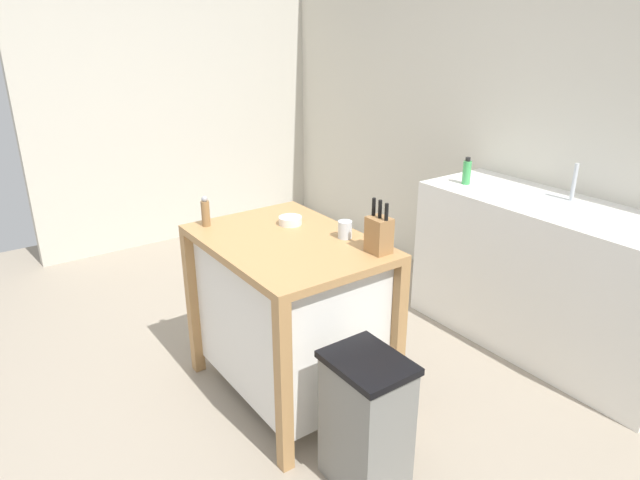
{
  "coord_description": "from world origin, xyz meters",
  "views": [
    {
      "loc": [
        2.12,
        -1.2,
        1.92
      ],
      "look_at": [
        -0.1,
        0.37,
        0.84
      ],
      "focal_mm": 31.78,
      "sensor_mm": 36.0,
      "label": 1
    }
  ],
  "objects_px": {
    "drinking_cup": "(345,230)",
    "trash_bin": "(366,422)",
    "knife_block": "(379,234)",
    "bottle_spray_cleaner": "(467,172)",
    "kitchen_island": "(289,309)",
    "pepper_grinder": "(205,212)",
    "sink_faucet": "(574,182)",
    "bowl_ceramic_small": "(290,220)"
  },
  "relations": [
    {
      "from": "drinking_cup",
      "to": "trash_bin",
      "type": "bearing_deg",
      "value": -29.53
    },
    {
      "from": "knife_block",
      "to": "bottle_spray_cleaner",
      "type": "distance_m",
      "value": 1.25
    },
    {
      "from": "kitchen_island",
      "to": "pepper_grinder",
      "type": "height_order",
      "value": "pepper_grinder"
    },
    {
      "from": "drinking_cup",
      "to": "sink_faucet",
      "type": "xyz_separation_m",
      "value": [
        0.35,
        1.4,
        0.09
      ]
    },
    {
      "from": "kitchen_island",
      "to": "bowl_ceramic_small",
      "type": "xyz_separation_m",
      "value": [
        -0.17,
        0.13,
        0.41
      ]
    },
    {
      "from": "bowl_ceramic_small",
      "to": "trash_bin",
      "type": "relative_size",
      "value": 0.2
    },
    {
      "from": "drinking_cup",
      "to": "sink_faucet",
      "type": "relative_size",
      "value": 0.4
    },
    {
      "from": "kitchen_island",
      "to": "bottle_spray_cleaner",
      "type": "xyz_separation_m",
      "value": [
        -0.09,
        1.41,
        0.5
      ]
    },
    {
      "from": "knife_block",
      "to": "trash_bin",
      "type": "height_order",
      "value": "knife_block"
    },
    {
      "from": "kitchen_island",
      "to": "pepper_grinder",
      "type": "relative_size",
      "value": 6.19
    },
    {
      "from": "kitchen_island",
      "to": "trash_bin",
      "type": "height_order",
      "value": "kitchen_island"
    },
    {
      "from": "kitchen_island",
      "to": "bottle_spray_cleaner",
      "type": "height_order",
      "value": "bottle_spray_cleaner"
    },
    {
      "from": "kitchen_island",
      "to": "drinking_cup",
      "type": "bearing_deg",
      "value": 58.64
    },
    {
      "from": "kitchen_island",
      "to": "trash_bin",
      "type": "distance_m",
      "value": 0.77
    },
    {
      "from": "bottle_spray_cleaner",
      "to": "drinking_cup",
      "type": "bearing_deg",
      "value": -78.28
    },
    {
      "from": "kitchen_island",
      "to": "sink_faucet",
      "type": "bearing_deg",
      "value": 73.13
    },
    {
      "from": "knife_block",
      "to": "sink_faucet",
      "type": "xyz_separation_m",
      "value": [
        0.11,
        1.38,
        0.05
      ]
    },
    {
      "from": "bottle_spray_cleaner",
      "to": "sink_faucet",
      "type": "bearing_deg",
      "value": 21.52
    },
    {
      "from": "kitchen_island",
      "to": "bowl_ceramic_small",
      "type": "height_order",
      "value": "bowl_ceramic_small"
    },
    {
      "from": "sink_faucet",
      "to": "pepper_grinder",
      "type": "bearing_deg",
      "value": -115.76
    },
    {
      "from": "bowl_ceramic_small",
      "to": "pepper_grinder",
      "type": "relative_size",
      "value": 0.75
    },
    {
      "from": "drinking_cup",
      "to": "bowl_ceramic_small",
      "type": "bearing_deg",
      "value": -160.55
    },
    {
      "from": "trash_bin",
      "to": "pepper_grinder",
      "type": "bearing_deg",
      "value": -172.61
    },
    {
      "from": "kitchen_island",
      "to": "sink_faucet",
      "type": "relative_size",
      "value": 4.6
    },
    {
      "from": "drinking_cup",
      "to": "sink_faucet",
      "type": "bearing_deg",
      "value": 75.99
    },
    {
      "from": "drinking_cup",
      "to": "trash_bin",
      "type": "xyz_separation_m",
      "value": [
        0.6,
        -0.34,
        -0.62
      ]
    },
    {
      "from": "bowl_ceramic_small",
      "to": "drinking_cup",
      "type": "relative_size",
      "value": 1.41
    },
    {
      "from": "pepper_grinder",
      "to": "bottle_spray_cleaner",
      "type": "bearing_deg",
      "value": 79.06
    },
    {
      "from": "bowl_ceramic_small",
      "to": "pepper_grinder",
      "type": "xyz_separation_m",
      "value": [
        -0.24,
        -0.37,
        0.05
      ]
    },
    {
      "from": "kitchen_island",
      "to": "sink_faucet",
      "type": "distance_m",
      "value": 1.8
    },
    {
      "from": "sink_faucet",
      "to": "bottle_spray_cleaner",
      "type": "xyz_separation_m",
      "value": [
        -0.59,
        -0.23,
        -0.03
      ]
    },
    {
      "from": "drinking_cup",
      "to": "bottle_spray_cleaner",
      "type": "bearing_deg",
      "value": 101.72
    },
    {
      "from": "bowl_ceramic_small",
      "to": "drinking_cup",
      "type": "height_order",
      "value": "drinking_cup"
    },
    {
      "from": "drinking_cup",
      "to": "kitchen_island",
      "type": "bearing_deg",
      "value": -121.36
    },
    {
      "from": "drinking_cup",
      "to": "pepper_grinder",
      "type": "bearing_deg",
      "value": -139.04
    },
    {
      "from": "sink_faucet",
      "to": "knife_block",
      "type": "bearing_deg",
      "value": -94.68
    },
    {
      "from": "bottle_spray_cleaner",
      "to": "trash_bin",
      "type": "bearing_deg",
      "value": -60.88
    },
    {
      "from": "bowl_ceramic_small",
      "to": "trash_bin",
      "type": "distance_m",
      "value": 1.12
    },
    {
      "from": "knife_block",
      "to": "sink_faucet",
      "type": "relative_size",
      "value": 1.16
    },
    {
      "from": "knife_block",
      "to": "drinking_cup",
      "type": "xyz_separation_m",
      "value": [
        -0.24,
        -0.02,
        -0.05
      ]
    },
    {
      "from": "trash_bin",
      "to": "kitchen_island",
      "type": "bearing_deg",
      "value": 172.98
    },
    {
      "from": "bowl_ceramic_small",
      "to": "sink_faucet",
      "type": "xyz_separation_m",
      "value": [
        0.67,
        1.51,
        0.12
      ]
    }
  ]
}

